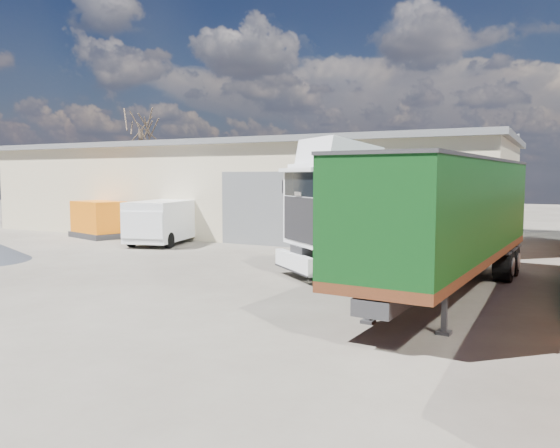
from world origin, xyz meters
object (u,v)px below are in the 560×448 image
at_px(box_trailer, 450,213).
at_px(orange_skip, 98,222).
at_px(panel_van, 165,221).
at_px(bare_tree, 140,117).
at_px(tractor_unit, 354,218).

xyz_separation_m(box_trailer, orange_skip, (-19.93, 6.61, -1.47)).
bearing_deg(panel_van, bare_tree, 121.39).
xyz_separation_m(tractor_unit, orange_skip, (-16.43, 4.53, -1.07)).
relative_size(bare_tree, panel_van, 1.71).
relative_size(box_trailer, panel_van, 2.09).
bearing_deg(bare_tree, box_trailer, -33.72).
bearing_deg(orange_skip, bare_tree, 137.53).
xyz_separation_m(panel_van, orange_skip, (-5.03, 0.53, -0.24)).
bearing_deg(box_trailer, orange_skip, 165.82).
relative_size(tractor_unit, orange_skip, 1.87).
bearing_deg(bare_tree, orange_skip, -59.50).
bearing_deg(box_trailer, tractor_unit, 153.49).
bearing_deg(orange_skip, box_trailer, -1.31).
bearing_deg(tractor_unit, box_trailer, 9.99).
xyz_separation_m(box_trailer, panel_van, (-14.90, 6.08, -1.24)).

